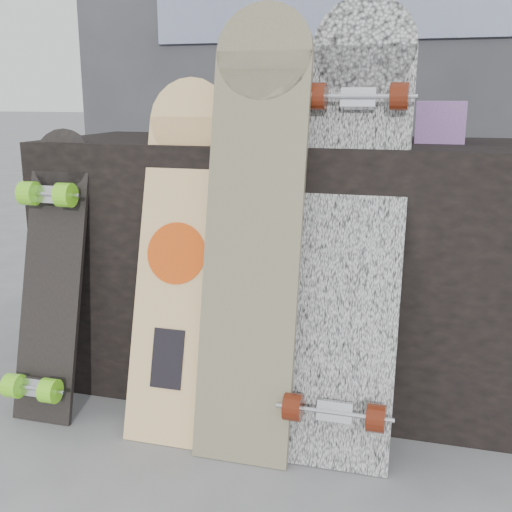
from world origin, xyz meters
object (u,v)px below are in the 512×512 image
(longboard_geisha, at_px, (178,248))
(skateboard_dark, at_px, (50,273))
(longboard_celtic, at_px, (254,219))
(vendor_table, at_px, (301,266))
(longboard_cascadia, at_px, (351,218))

(longboard_geisha, relative_size, skateboard_dark, 1.17)
(longboard_celtic, distance_m, skateboard_dark, 0.66)
(vendor_table, height_order, skateboard_dark, skateboard_dark)
(longboard_geisha, distance_m, longboard_cascadia, 0.49)
(longboard_geisha, xyz_separation_m, longboard_celtic, (0.23, -0.04, 0.10))
(vendor_table, height_order, longboard_cascadia, longboard_cascadia)
(longboard_geisha, height_order, longboard_celtic, longboard_celtic)
(vendor_table, relative_size, longboard_celtic, 1.36)
(vendor_table, xyz_separation_m, longboard_celtic, (-0.04, -0.39, 0.22))
(longboard_geisha, height_order, longboard_cascadia, longboard_cascadia)
(longboard_cascadia, height_order, skateboard_dark, longboard_cascadia)
(longboard_cascadia, bearing_deg, longboard_celtic, -162.78)
(longboard_geisha, distance_m, skateboard_dark, 0.41)
(vendor_table, distance_m, longboard_cascadia, 0.44)
(longboard_celtic, height_order, longboard_cascadia, longboard_cascadia)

